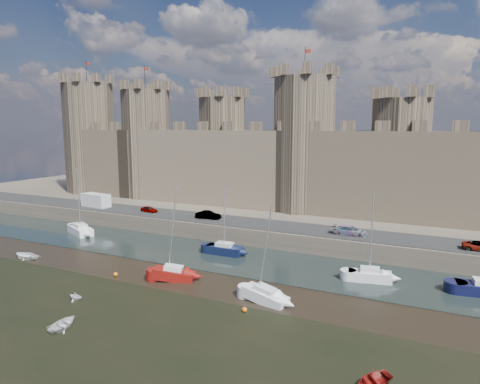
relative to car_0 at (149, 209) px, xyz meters
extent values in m
plane|color=black|center=(20.79, -33.77, -3.06)|extent=(160.00, 160.00, 0.00)
cube|color=black|center=(20.79, -39.77, -3.05)|extent=(70.00, 34.00, 0.01)
cube|color=black|center=(20.79, -9.77, -3.02)|extent=(160.00, 12.00, 0.08)
cube|color=#4C443A|center=(20.79, 26.23, -1.81)|extent=(160.00, 60.00, 2.50)
cube|color=black|center=(20.79, 0.23, -0.51)|extent=(160.00, 7.00, 0.10)
cube|color=#42382B|center=(20.79, 14.23, 6.44)|extent=(100.00, 9.00, 14.00)
cylinder|color=#42382B|center=(-27.21, 14.23, 11.44)|extent=(11.00, 11.00, 24.00)
cylinder|color=black|center=(-27.21, 14.23, 25.94)|extent=(0.10, 0.10, 5.00)
cube|color=#A82C16|center=(-26.71, 14.23, 27.74)|extent=(1.00, 0.03, 0.60)
cylinder|color=#42382B|center=(-11.21, 14.23, 10.44)|extent=(10.00, 10.00, 22.00)
cylinder|color=black|center=(-11.21, 14.23, 23.94)|extent=(0.10, 0.10, 5.00)
cube|color=#A82C16|center=(-10.71, 14.23, 25.74)|extent=(1.00, 0.03, 0.60)
cylinder|color=#42382B|center=(6.79, 14.23, 9.44)|extent=(9.00, 9.00, 20.00)
cylinder|color=#42382B|center=(22.79, 14.23, 10.94)|extent=(11.00, 11.00, 23.00)
cylinder|color=black|center=(22.79, 14.23, 24.94)|extent=(0.10, 0.10, 5.00)
cube|color=#A82C16|center=(23.29, 14.23, 26.74)|extent=(1.00, 0.03, 0.60)
cylinder|color=#42382B|center=(38.79, 14.23, 8.94)|extent=(9.00, 9.00, 19.00)
imported|color=gray|center=(0.00, 0.00, 0.00)|extent=(3.43, 1.79, 1.11)
imported|color=gray|center=(11.86, -0.19, 0.11)|extent=(4.21, 1.90, 1.34)
imported|color=gray|center=(34.43, -0.58, 0.10)|extent=(4.61, 2.05, 1.32)
cube|color=silver|center=(-11.91, -0.27, 0.68)|extent=(5.89, 2.88, 2.48)
cube|color=white|center=(-6.59, -9.27, -2.39)|extent=(6.13, 4.40, 1.17)
cube|color=silver|center=(-6.59, -9.27, -1.55)|extent=(2.96, 2.47, 0.53)
cylinder|color=silver|center=(-6.59, -9.27, 2.96)|extent=(0.14, 0.14, 9.54)
cube|color=black|center=(19.36, -8.72, -2.42)|extent=(5.15, 2.09, 1.12)
cube|color=silver|center=(19.36, -8.72, -1.61)|extent=(2.30, 1.44, 0.51)
cylinder|color=silver|center=(19.36, -8.72, 2.70)|extent=(0.14, 0.14, 9.13)
cube|color=silver|center=(38.79, -10.57, -2.43)|extent=(4.94, 2.71, 1.10)
cube|color=silver|center=(38.79, -10.57, -1.63)|extent=(2.29, 1.66, 0.50)
cylinder|color=silver|center=(38.79, -10.57, 2.62)|extent=(0.14, 0.14, 8.99)
cube|color=maroon|center=(18.77, -19.81, -2.47)|extent=(4.96, 3.36, 1.18)
cube|color=silver|center=(18.77, -19.81, -1.61)|extent=(2.37, 1.92, 0.53)
cylinder|color=silver|center=(18.77, -19.81, 2.93)|extent=(0.14, 0.14, 9.62)
cube|color=white|center=(30.39, -20.90, -2.51)|extent=(4.91, 2.64, 1.10)
cube|color=silver|center=(30.39, -20.90, -1.71)|extent=(2.27, 1.63, 0.50)
cylinder|color=silver|center=(30.39, -20.90, 2.52)|extent=(0.14, 0.14, 8.96)
imported|color=silver|center=(16.83, -33.65, -2.77)|extent=(2.14, 2.88, 0.57)
imported|color=white|center=(13.19, -28.84, -2.66)|extent=(1.62, 1.44, 0.80)
imported|color=maroon|center=(42.29, -30.59, -2.76)|extent=(3.34, 3.49, 0.59)
imported|color=white|center=(-3.32, -21.77, -2.68)|extent=(3.70, 2.66, 0.76)
sphere|color=orange|center=(11.96, -21.77, -2.81)|extent=(0.50, 0.50, 0.50)
sphere|color=orange|center=(29.58, -23.91, -2.81)|extent=(0.49, 0.49, 0.49)
camera|label=1|loc=(45.81, -58.17, 14.25)|focal=32.00mm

